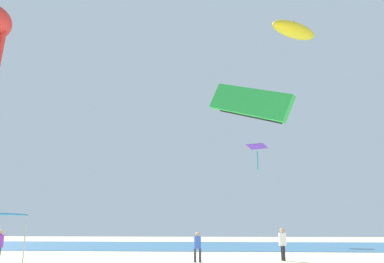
# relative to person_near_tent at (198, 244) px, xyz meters

# --- Properties ---
(ocean_strip) EXTENTS (110.00, 18.43, 0.03)m
(ocean_strip) POSITION_rel_person_near_tent_xyz_m (-1.56, 18.18, -0.96)
(ocean_strip) COLOR #28608C
(ocean_strip) RESTS_ON ground
(person_near_tent) EXTENTS (0.43, 0.39, 1.66)m
(person_near_tent) POSITION_rel_person_near_tent_xyz_m (0.00, 0.00, 0.00)
(person_near_tent) COLOR #33384C
(person_near_tent) RESTS_ON ground
(person_leftmost) EXTENTS (0.44, 0.50, 1.86)m
(person_leftmost) POSITION_rel_person_near_tent_xyz_m (4.96, 1.37, 0.12)
(person_leftmost) COLOR black
(person_leftmost) RESTS_ON ground
(kite_parafoil_green) EXTENTS (4.96, 3.44, 3.48)m
(kite_parafoil_green) POSITION_rel_person_near_tent_xyz_m (3.19, -0.23, 8.25)
(kite_parafoil_green) COLOR green
(kite_inflatable_yellow) EXTENTS (4.94, 4.09, 1.93)m
(kite_inflatable_yellow) POSITION_rel_person_near_tent_xyz_m (8.04, 9.35, 17.86)
(kite_inflatable_yellow) COLOR yellow
(kite_diamond_purple) EXTENTS (2.57, 2.56, 2.78)m
(kite_diamond_purple) POSITION_rel_person_near_tent_xyz_m (5.51, 21.20, 9.58)
(kite_diamond_purple) COLOR purple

